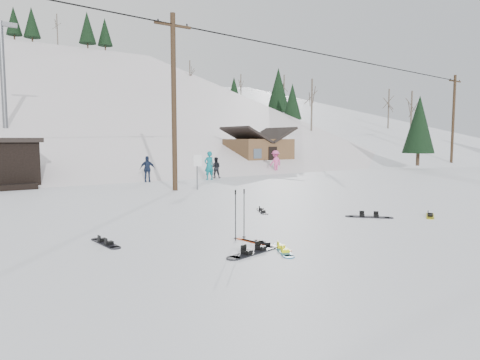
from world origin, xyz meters
TOP-DOWN VIEW (x-y plane):
  - ground at (0.00, 0.00)m, footprint 200.00×200.00m
  - ski_slope at (0.00, 55.00)m, footprint 60.00×85.24m
  - ridge_right at (38.00, 50.00)m, footprint 45.66×93.98m
  - treeline_right at (36.00, 42.00)m, footprint 20.00×60.00m
  - utility_pole at (2.00, 14.00)m, footprint 2.00×0.26m
  - utility_pole_right at (34.00, 17.00)m, footprint 2.00×0.26m
  - trail_sign at (3.10, 13.58)m, footprint 0.50×0.09m
  - lift_hut at (-5.00, 20.94)m, footprint 3.40×4.10m
  - lift_tower_near at (-4.00, 30.00)m, footprint 2.20×0.36m
  - cabin at (15.00, 24.00)m, footprint 5.39×4.40m
  - hero_snowboard at (-1.32, 1.42)m, footprint 0.75×1.25m
  - hero_skis at (-1.36, 2.17)m, footprint 0.39×1.81m
  - ski_poles at (-1.53, 2.92)m, footprint 0.37×0.10m
  - board_scatter_a at (-2.00, 1.68)m, footprint 1.67×0.62m
  - board_scatter_b at (-4.58, 4.52)m, footprint 0.38×1.46m
  - board_scatter_d at (3.97, 3.13)m, footprint 1.18×1.24m
  - board_scatter_e at (5.86, 2.05)m, footprint 1.13×0.80m
  - board_scatter_f at (1.69, 6.14)m, footprint 0.77×1.23m
  - skier_teal at (6.47, 18.08)m, footprint 0.70×0.47m
  - skier_dark at (7.44, 18.86)m, footprint 0.89×0.84m
  - skier_pink at (13.62, 19.92)m, footprint 1.26×0.85m
  - skier_navy at (2.52, 18.91)m, footprint 1.03×0.78m

SIDE VIEW (x-z plane):
  - ski_slope at x=0.00m, z-range -44.99..20.99m
  - ridge_right at x=38.00m, z-range -38.30..16.30m
  - ground at x=0.00m, z-range 0.00..0.00m
  - treeline_right at x=36.00m, z-range -5.00..5.00m
  - board_scatter_e at x=5.86m, z-range -0.02..0.07m
  - board_scatter_f at x=1.69m, z-range -0.02..0.07m
  - hero_snowboard at x=-1.32m, z-range -0.02..0.07m
  - board_scatter_b at x=-4.58m, z-range -0.02..0.08m
  - hero_skis at x=-1.36m, z-range -0.02..0.07m
  - board_scatter_d at x=3.97m, z-range -0.03..0.08m
  - board_scatter_a at x=-2.00m, z-range -0.03..0.09m
  - ski_poles at x=-1.53m, z-range 0.02..1.36m
  - skier_dark at x=7.44m, z-range 0.00..1.45m
  - skier_navy at x=2.52m, z-range 0.00..1.63m
  - skier_pink at x=13.62m, z-range 0.00..1.80m
  - skier_teal at x=6.47m, z-range 0.00..1.88m
  - trail_sign at x=3.10m, z-range 0.35..2.20m
  - lift_hut at x=-5.00m, z-range -0.01..2.74m
  - cabin at x=15.00m, z-range -0.40..3.37m
  - utility_pole at x=2.00m, z-range 0.18..9.18m
  - utility_pole_right at x=34.00m, z-range 0.18..9.18m
  - lift_tower_near at x=-4.00m, z-range 3.86..11.86m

